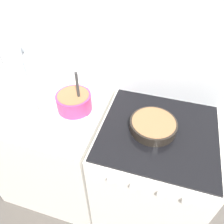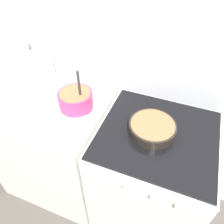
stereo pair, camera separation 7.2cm
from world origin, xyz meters
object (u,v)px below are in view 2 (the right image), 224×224
object	(u,v)px
stove	(148,178)
storage_jar_middle	(44,68)
storage_jar_left	(22,60)
mixing_bowl	(76,99)
baking_pan	(152,128)
tin_can	(33,104)

from	to	relation	value
stove	storage_jar_middle	bearing A→B (deg)	165.76
stove	storage_jar_left	world-z (taller)	storage_jar_left
stove	mixing_bowl	size ratio (longest dim) A/B	3.48
mixing_bowl	baking_pan	world-z (taller)	mixing_bowl
stove	baking_pan	bearing A→B (deg)	175.95
mixing_bowl	storage_jar_left	distance (m)	0.55
mixing_bowl	tin_can	size ratio (longest dim) A/B	2.19
mixing_bowl	storage_jar_middle	bearing A→B (deg)	151.55
storage_jar_left	storage_jar_middle	world-z (taller)	storage_jar_left
mixing_bowl	stove	bearing A→B (deg)	-3.42
storage_jar_left	storage_jar_middle	size ratio (longest dim) A/B	1.22
stove	storage_jar_left	xyz separation A→B (m)	(-1.02, 0.21, 0.56)
baking_pan	storage_jar_middle	bearing A→B (deg)	165.32
baking_pan	storage_jar_middle	world-z (taller)	storage_jar_middle
storage_jar_left	tin_can	size ratio (longest dim) A/B	2.17
storage_jar_middle	stove	bearing A→B (deg)	-14.24
storage_jar_left	storage_jar_middle	xyz separation A→B (m)	(0.17, 0.00, -0.02)
stove	storage_jar_left	size ratio (longest dim) A/B	3.52
baking_pan	storage_jar_left	bearing A→B (deg)	167.79
mixing_bowl	storage_jar_middle	world-z (taller)	mixing_bowl
storage_jar_middle	tin_can	world-z (taller)	storage_jar_middle
mixing_bowl	storage_jar_left	size ratio (longest dim) A/B	1.01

